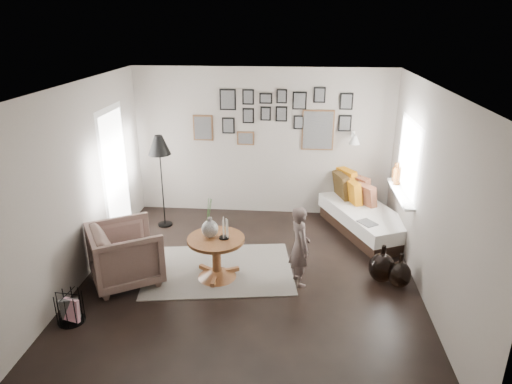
# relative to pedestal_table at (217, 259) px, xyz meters

# --- Properties ---
(ground) EXTENTS (4.80, 4.80, 0.00)m
(ground) POSITION_rel_pedestal_table_xyz_m (0.45, -0.03, -0.28)
(ground) COLOR black
(ground) RESTS_ON ground
(wall_back) EXTENTS (4.50, 0.00, 4.50)m
(wall_back) POSITION_rel_pedestal_table_xyz_m (0.45, 2.37, 1.02)
(wall_back) COLOR gray
(wall_back) RESTS_ON ground
(wall_front) EXTENTS (4.50, 0.00, 4.50)m
(wall_front) POSITION_rel_pedestal_table_xyz_m (0.45, -2.43, 1.02)
(wall_front) COLOR gray
(wall_front) RESTS_ON ground
(wall_left) EXTENTS (0.00, 4.80, 4.80)m
(wall_left) POSITION_rel_pedestal_table_xyz_m (-1.80, -0.03, 1.02)
(wall_left) COLOR gray
(wall_left) RESTS_ON ground
(wall_right) EXTENTS (0.00, 4.80, 4.80)m
(wall_right) POSITION_rel_pedestal_table_xyz_m (2.70, -0.03, 1.02)
(wall_right) COLOR gray
(wall_right) RESTS_ON ground
(ceiling) EXTENTS (4.80, 4.80, 0.00)m
(ceiling) POSITION_rel_pedestal_table_xyz_m (0.45, -0.03, 2.32)
(ceiling) COLOR white
(ceiling) RESTS_ON wall_back
(door_left) EXTENTS (0.00, 2.14, 2.14)m
(door_left) POSITION_rel_pedestal_table_xyz_m (-1.79, 1.17, 0.77)
(door_left) COLOR white
(door_left) RESTS_ON wall_left
(window_right) EXTENTS (0.15, 1.32, 1.30)m
(window_right) POSITION_rel_pedestal_table_xyz_m (2.62, 1.32, 0.65)
(window_right) COLOR white
(window_right) RESTS_ON wall_right
(gallery_wall) EXTENTS (2.74, 0.03, 1.08)m
(gallery_wall) POSITION_rel_pedestal_table_xyz_m (0.73, 2.36, 1.46)
(gallery_wall) COLOR brown
(gallery_wall) RESTS_ON wall_back
(wall_sconce) EXTENTS (0.18, 0.36, 0.16)m
(wall_sconce) POSITION_rel_pedestal_table_xyz_m (2.00, 2.11, 1.18)
(wall_sconce) COLOR white
(wall_sconce) RESTS_ON wall_back
(rug) EXTENTS (2.25, 1.73, 0.01)m
(rug) POSITION_rel_pedestal_table_xyz_m (-0.01, 0.20, -0.27)
(rug) COLOR beige
(rug) RESTS_ON ground
(pedestal_table) EXTENTS (0.77, 0.77, 0.61)m
(pedestal_table) POSITION_rel_pedestal_table_xyz_m (0.00, 0.00, 0.00)
(pedestal_table) COLOR brown
(pedestal_table) RESTS_ON ground
(vase) EXTENTS (0.22, 0.22, 0.55)m
(vase) POSITION_rel_pedestal_table_xyz_m (-0.08, 0.02, 0.49)
(vase) COLOR black
(vase) RESTS_ON pedestal_table
(candles) EXTENTS (0.13, 0.13, 0.29)m
(candles) POSITION_rel_pedestal_table_xyz_m (0.11, 0.00, 0.46)
(candles) COLOR black
(candles) RESTS_ON pedestal_table
(daybed) EXTENTS (1.47, 2.00, 0.91)m
(daybed) POSITION_rel_pedestal_table_xyz_m (2.21, 1.70, 0.01)
(daybed) COLOR black
(daybed) RESTS_ON ground
(magazine_on_daybed) EXTENTS (0.33, 0.35, 0.01)m
(magazine_on_daybed) POSITION_rel_pedestal_table_xyz_m (2.15, 1.06, 0.15)
(magazine_on_daybed) COLOR black
(magazine_on_daybed) RESTS_ON daybed
(armchair) EXTENTS (1.21, 1.20, 0.81)m
(armchair) POSITION_rel_pedestal_table_xyz_m (-1.20, -0.18, 0.12)
(armchair) COLOR brown
(armchair) RESTS_ON ground
(armchair_cushion) EXTENTS (0.50, 0.51, 0.17)m
(armchair_cushion) POSITION_rel_pedestal_table_xyz_m (-1.17, -0.13, 0.20)
(armchair_cushion) COLOR white
(armchair_cushion) RESTS_ON armchair
(floor_lamp) EXTENTS (0.37, 0.37, 1.59)m
(floor_lamp) POSITION_rel_pedestal_table_xyz_m (-1.18, 1.61, 1.09)
(floor_lamp) COLOR black
(floor_lamp) RESTS_ON ground
(magazine_basket) EXTENTS (0.33, 0.33, 0.38)m
(magazine_basket) POSITION_rel_pedestal_table_xyz_m (-1.55, -1.11, -0.10)
(magazine_basket) COLOR black
(magazine_basket) RESTS_ON ground
(demijohn_large) EXTENTS (0.35, 0.35, 0.53)m
(demijohn_large) POSITION_rel_pedestal_table_xyz_m (2.23, 0.11, -0.08)
(demijohn_large) COLOR black
(demijohn_large) RESTS_ON ground
(demijohn_small) EXTENTS (0.31, 0.31, 0.48)m
(demijohn_small) POSITION_rel_pedestal_table_xyz_m (2.45, -0.01, -0.10)
(demijohn_small) COLOR black
(demijohn_small) RESTS_ON ground
(child) EXTENTS (0.39, 0.47, 1.11)m
(child) POSITION_rel_pedestal_table_xyz_m (1.12, -0.04, 0.28)
(child) COLOR brown
(child) RESTS_ON ground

